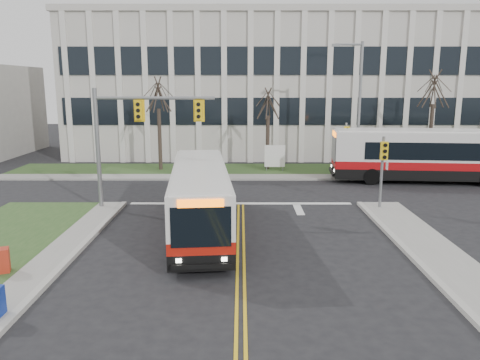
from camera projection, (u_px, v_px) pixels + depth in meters
The scene contains 15 objects.
ground at pixel (241, 259), 17.41m from camera, with size 120.00×120.00×0.00m, color black.
sidewalk_cross at pixel (313, 177), 32.28m from camera, with size 44.00×1.60×0.14m, color #9E9B93.
building_lawn at pixel (307, 170), 35.02m from camera, with size 44.00×5.00×0.12m, color #2D4D21.
office_building at pixel (292, 88), 45.57m from camera, with size 40.00×16.00×12.00m, color #B7B3A9.
mast_arm_signal at pixel (130, 127), 23.58m from camera, with size 6.11×0.38×6.20m.
signal_pole_near at pixel (383, 162), 23.65m from camera, with size 0.34×0.39×3.80m.
signal_pole_far at pixel (346, 142), 31.98m from camera, with size 0.34×0.39×3.80m.
streetlight at pixel (357, 102), 32.22m from camera, with size 2.15×0.25×9.20m.
directory_sign at pixel (275, 156), 34.31m from camera, with size 1.50×0.12×2.00m.
tree_left at pixel (158, 96), 33.94m from camera, with size 1.80×1.80×7.70m.
tree_mid at pixel (268, 105), 34.25m from camera, with size 1.80×1.80×6.82m.
tree_right at pixel (434, 91), 33.83m from camera, with size 1.80×1.80×8.25m.
bus_main at pixel (200, 200), 20.49m from camera, with size 2.30×10.60×2.83m, color silver, non-canonical shape.
bus_cross at pixel (431, 157), 30.76m from camera, with size 2.75×12.70×3.39m, color silver, non-canonical shape.
newspaper_box_red at pixel (2, 262), 15.83m from camera, with size 0.50×0.45×0.95m, color #AE2916.
Camera 1 is at (-0.00, -16.46, 6.39)m, focal length 35.00 mm.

